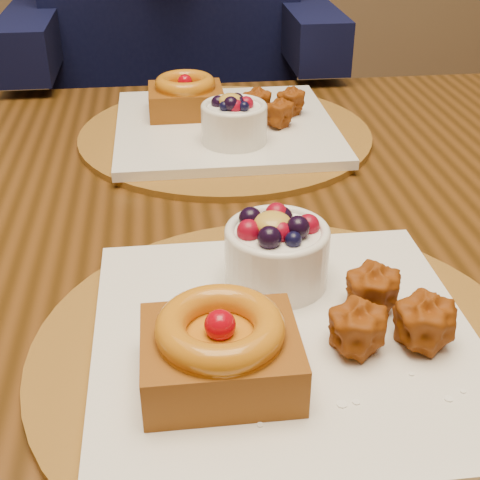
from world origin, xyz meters
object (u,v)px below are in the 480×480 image
object	(u,v)px
place_setting_near	(281,328)
place_setting_far	(224,123)
chair_far	(183,142)
dining_table	(246,278)

from	to	relation	value
place_setting_near	place_setting_far	bearing A→B (deg)	89.95
place_setting_far	chair_far	xyz separation A→B (m)	(-0.03, 0.66, -0.29)
dining_table	place_setting_far	world-z (taller)	place_setting_far
dining_table	place_setting_near	distance (m)	0.24
chair_far	dining_table	bearing A→B (deg)	-66.00
place_setting_near	chair_far	world-z (taller)	chair_far
dining_table	place_setting_far	xyz separation A→B (m)	(-0.00, 0.22, 0.10)
place_setting_far	chair_far	bearing A→B (deg)	92.94
place_setting_near	place_setting_far	xyz separation A→B (m)	(0.00, 0.43, -0.00)
place_setting_far	chair_far	world-z (taller)	chair_far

